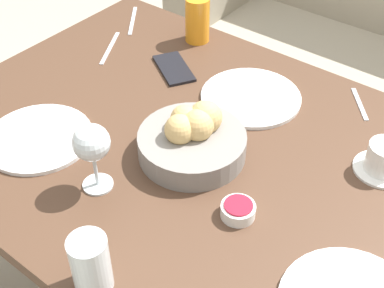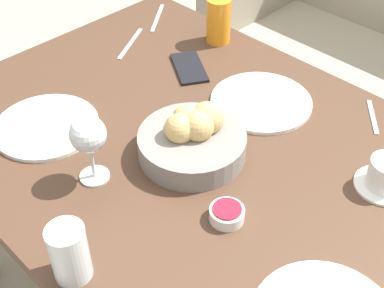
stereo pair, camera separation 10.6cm
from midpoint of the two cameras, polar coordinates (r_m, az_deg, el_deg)
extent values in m
cube|color=#4C3323|center=(1.18, 1.25, -2.50)|extent=(1.44, 0.91, 0.03)
cube|color=#4C3323|center=(1.98, -7.35, 4.68)|extent=(0.06, 0.06, 0.67)
cube|color=#9E937F|center=(2.50, 2.35, 12.54)|extent=(0.14, 0.70, 0.62)
cylinder|color=gray|center=(1.16, -2.61, -0.20)|extent=(0.24, 0.24, 0.05)
sphere|color=tan|center=(1.16, -3.39, 2.57)|extent=(0.06, 0.06, 0.06)
sphere|color=tan|center=(1.13, -4.00, 1.45)|extent=(0.07, 0.07, 0.07)
sphere|color=tan|center=(1.14, -2.06, 1.89)|extent=(0.07, 0.07, 0.07)
sphere|color=tan|center=(1.16, -1.17, 2.80)|extent=(0.07, 0.07, 0.07)
cylinder|color=white|center=(1.28, -18.34, 0.53)|extent=(0.24, 0.24, 0.01)
cylinder|color=white|center=(1.34, 4.04, 4.93)|extent=(0.25, 0.25, 0.01)
cylinder|color=orange|center=(1.55, -1.43, 13.07)|extent=(0.07, 0.07, 0.13)
cylinder|color=silver|center=(0.94, -13.98, -12.53)|extent=(0.07, 0.07, 0.12)
cylinder|color=silver|center=(1.14, -12.65, -4.34)|extent=(0.06, 0.06, 0.00)
cylinder|color=silver|center=(1.11, -12.95, -2.89)|extent=(0.01, 0.01, 0.07)
sphere|color=silver|center=(1.06, -13.55, 0.05)|extent=(0.08, 0.08, 0.08)
cylinder|color=white|center=(1.19, 17.15, -2.68)|extent=(0.12, 0.12, 0.01)
cylinder|color=white|center=(1.05, 2.03, -7.24)|extent=(0.07, 0.07, 0.03)
cylinder|color=#A3192D|center=(1.03, 2.05, -6.68)|extent=(0.06, 0.06, 0.00)
cube|color=#B7B7BC|center=(1.57, -10.71, 9.98)|extent=(0.09, 0.16, 0.00)
cube|color=#B7B7BC|center=(1.70, -8.18, 12.86)|extent=(0.11, 0.15, 0.00)
cube|color=#B7B7BC|center=(1.37, 15.36, 4.06)|extent=(0.09, 0.11, 0.00)
cube|color=black|center=(1.45, -4.06, 7.98)|extent=(0.17, 0.14, 0.01)
camera|label=1|loc=(0.05, -92.62, -2.28)|focal=50.00mm
camera|label=2|loc=(0.05, 87.38, 2.28)|focal=50.00mm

